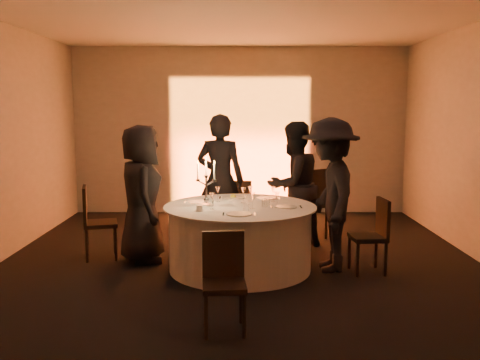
{
  "coord_description": "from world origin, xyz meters",
  "views": [
    {
      "loc": [
        -0.0,
        -6.21,
        1.92
      ],
      "look_at": [
        0.0,
        0.2,
        1.05
      ],
      "focal_mm": 40.0,
      "sensor_mm": 36.0,
      "label": 1
    }
  ],
  "objects_px": {
    "coffee_cup": "(199,208)",
    "chair_back_left": "(238,207)",
    "guest_left": "(141,194)",
    "guest_right": "(330,195)",
    "chair_front": "(224,276)",
    "chair_right": "(374,231)",
    "chair_back_right": "(312,199)",
    "banquet_table": "(240,238)",
    "chair_left": "(94,218)",
    "candelabra": "(206,189)",
    "guest_back_right": "(293,185)",
    "guest_back_left": "(220,180)"
  },
  "relations": [
    {
      "from": "chair_back_left",
      "to": "guest_left",
      "type": "height_order",
      "value": "guest_left"
    },
    {
      "from": "chair_front",
      "to": "guest_right",
      "type": "xyz_separation_m",
      "value": [
        1.2,
        1.71,
        0.43
      ]
    },
    {
      "from": "chair_left",
      "to": "guest_left",
      "type": "bearing_deg",
      "value": -114.27
    },
    {
      "from": "candelabra",
      "to": "chair_front",
      "type": "bearing_deg",
      "value": -81.66
    },
    {
      "from": "chair_left",
      "to": "candelabra",
      "type": "distance_m",
      "value": 1.58
    },
    {
      "from": "chair_front",
      "to": "guest_right",
      "type": "bearing_deg",
      "value": 50.57
    },
    {
      "from": "guest_back_left",
      "to": "coffee_cup",
      "type": "relative_size",
      "value": 16.7
    },
    {
      "from": "chair_back_right",
      "to": "coffee_cup",
      "type": "relative_size",
      "value": 9.49
    },
    {
      "from": "guest_back_left",
      "to": "guest_back_right",
      "type": "xyz_separation_m",
      "value": [
        1.01,
        -0.2,
        -0.05
      ]
    },
    {
      "from": "banquet_table",
      "to": "candelabra",
      "type": "height_order",
      "value": "candelabra"
    },
    {
      "from": "chair_left",
      "to": "guest_back_left",
      "type": "height_order",
      "value": "guest_back_left"
    },
    {
      "from": "candelabra",
      "to": "banquet_table",
      "type": "bearing_deg",
      "value": -3.47
    },
    {
      "from": "chair_left",
      "to": "chair_back_left",
      "type": "xyz_separation_m",
      "value": [
        1.82,
        0.85,
        -0.02
      ]
    },
    {
      "from": "banquet_table",
      "to": "guest_back_left",
      "type": "bearing_deg",
      "value": 103.0
    },
    {
      "from": "chair_left",
      "to": "banquet_table",
      "type": "bearing_deg",
      "value": -118.56
    },
    {
      "from": "chair_left",
      "to": "candelabra",
      "type": "relative_size",
      "value": 1.61
    },
    {
      "from": "chair_right",
      "to": "chair_back_right",
      "type": "bearing_deg",
      "value": -167.09
    },
    {
      "from": "chair_front",
      "to": "guest_back_left",
      "type": "relative_size",
      "value": 0.46
    },
    {
      "from": "guest_left",
      "to": "chair_back_right",
      "type": "bearing_deg",
      "value": -79.62
    },
    {
      "from": "chair_back_left",
      "to": "candelabra",
      "type": "xyz_separation_m",
      "value": [
        -0.37,
        -1.28,
        0.47
      ]
    },
    {
      "from": "banquet_table",
      "to": "chair_left",
      "type": "height_order",
      "value": "chair_left"
    },
    {
      "from": "chair_left",
      "to": "coffee_cup",
      "type": "height_order",
      "value": "chair_left"
    },
    {
      "from": "chair_left",
      "to": "guest_right",
      "type": "relative_size",
      "value": 0.52
    },
    {
      "from": "banquet_table",
      "to": "candelabra",
      "type": "relative_size",
      "value": 3.09
    },
    {
      "from": "guest_left",
      "to": "guest_right",
      "type": "xyz_separation_m",
      "value": [
        2.28,
        -0.36,
        0.05
      ]
    },
    {
      "from": "chair_back_right",
      "to": "chair_right",
      "type": "distance_m",
      "value": 1.68
    },
    {
      "from": "chair_front",
      "to": "coffee_cup",
      "type": "distance_m",
      "value": 1.48
    },
    {
      "from": "guest_back_right",
      "to": "coffee_cup",
      "type": "height_order",
      "value": "guest_back_right"
    },
    {
      "from": "chair_back_left",
      "to": "guest_back_right",
      "type": "bearing_deg",
      "value": 159.42
    },
    {
      "from": "chair_back_left",
      "to": "candelabra",
      "type": "relative_size",
      "value": 1.55
    },
    {
      "from": "chair_left",
      "to": "guest_left",
      "type": "distance_m",
      "value": 0.72
    },
    {
      "from": "banquet_table",
      "to": "chair_front",
      "type": "bearing_deg",
      "value": -94.73
    },
    {
      "from": "guest_back_left",
      "to": "candelabra",
      "type": "xyz_separation_m",
      "value": [
        -0.12,
        -1.17,
        0.05
      ]
    },
    {
      "from": "chair_back_left",
      "to": "chair_right",
      "type": "xyz_separation_m",
      "value": [
        1.59,
        -1.43,
        -0.02
      ]
    },
    {
      "from": "coffee_cup",
      "to": "candelabra",
      "type": "relative_size",
      "value": 0.19
    },
    {
      "from": "chair_front",
      "to": "guest_left",
      "type": "height_order",
      "value": "guest_left"
    },
    {
      "from": "candelabra",
      "to": "coffee_cup",
      "type": "bearing_deg",
      "value": -99.94
    },
    {
      "from": "chair_back_right",
      "to": "candelabra",
      "type": "bearing_deg",
      "value": 12.01
    },
    {
      "from": "chair_back_right",
      "to": "guest_back_left",
      "type": "relative_size",
      "value": 0.57
    },
    {
      "from": "chair_right",
      "to": "banquet_table",
      "type": "bearing_deg",
      "value": -99.57
    },
    {
      "from": "chair_back_right",
      "to": "candelabra",
      "type": "height_order",
      "value": "candelabra"
    },
    {
      "from": "coffee_cup",
      "to": "chair_front",
      "type": "bearing_deg",
      "value": -77.47
    },
    {
      "from": "coffee_cup",
      "to": "chair_back_left",
      "type": "bearing_deg",
      "value": 75.2
    },
    {
      "from": "banquet_table",
      "to": "guest_back_left",
      "type": "xyz_separation_m",
      "value": [
        -0.28,
        1.19,
        0.53
      ]
    },
    {
      "from": "banquet_table",
      "to": "coffee_cup",
      "type": "height_order",
      "value": "coffee_cup"
    },
    {
      "from": "candelabra",
      "to": "guest_back_right",
      "type": "bearing_deg",
      "value": 40.84
    },
    {
      "from": "coffee_cup",
      "to": "guest_back_right",
      "type": "bearing_deg",
      "value": 47.79
    },
    {
      "from": "chair_back_left",
      "to": "candelabra",
      "type": "distance_m",
      "value": 1.41
    },
    {
      "from": "chair_back_left",
      "to": "guest_left",
      "type": "relative_size",
      "value": 0.53
    },
    {
      "from": "chair_right",
      "to": "guest_back_left",
      "type": "xyz_separation_m",
      "value": [
        -1.84,
        1.32,
        0.43
      ]
    }
  ]
}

